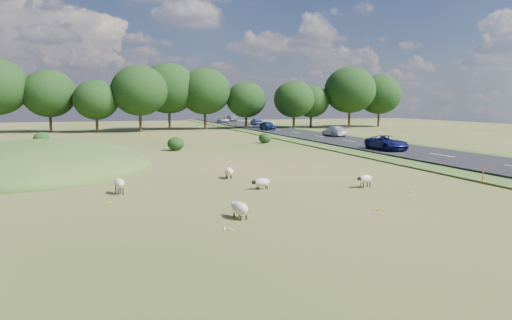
% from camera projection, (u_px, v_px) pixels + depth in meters
% --- Properties ---
extents(ground, '(160.00, 160.00, 0.00)m').
position_uv_depth(ground, '(186.00, 152.00, 44.14)').
color(ground, '#355019').
rests_on(ground, ground).
extents(mound, '(16.00, 20.00, 4.00)m').
position_uv_depth(mound, '(38.00, 168.00, 32.93)').
color(mound, '#33561E').
rests_on(mound, ground).
extents(road, '(8.00, 150.00, 0.25)m').
position_uv_depth(road, '(326.00, 138.00, 59.65)').
color(road, black).
rests_on(road, ground).
extents(treeline, '(96.28, 14.66, 11.70)m').
position_uv_depth(treeline, '(145.00, 92.00, 76.47)').
color(treeline, black).
rests_on(treeline, ground).
extents(shrubs, '(26.21, 12.36, 1.45)m').
position_uv_depth(shrubs, '(140.00, 140.00, 49.49)').
color(shrubs, black).
rests_on(shrubs, ground).
extents(marker_post, '(0.06, 0.06, 1.20)m').
position_uv_depth(marker_post, '(483.00, 174.00, 26.40)').
color(marker_post, '#D8590C').
rests_on(marker_post, ground).
extents(sheep_0, '(0.73, 1.25, 0.69)m').
position_uv_depth(sheep_0, '(240.00, 208.00, 18.45)').
color(sheep_0, beige).
rests_on(sheep_0, ground).
extents(sheep_1, '(1.04, 0.58, 0.72)m').
position_uv_depth(sheep_1, '(365.00, 179.00, 25.20)').
color(sheep_1, beige).
rests_on(sheep_1, ground).
extents(sheep_2, '(0.67, 1.22, 0.68)m').
position_uv_depth(sheep_2, '(229.00, 172.00, 28.33)').
color(sheep_2, beige).
rests_on(sheep_2, ground).
extents(sheep_3, '(1.07, 0.51, 0.61)m').
position_uv_depth(sheep_3, '(262.00, 182.00, 24.74)').
color(sheep_3, beige).
rests_on(sheep_3, ground).
extents(sheep_4, '(0.69, 1.16, 0.81)m').
position_uv_depth(sheep_4, '(119.00, 183.00, 23.44)').
color(sheep_4, beige).
rests_on(sheep_4, ground).
extents(car_0, '(2.15, 5.29, 1.53)m').
position_uv_depth(car_0, '(231.00, 118.00, 112.97)').
color(car_0, '#989B9F').
rests_on(car_0, road).
extents(car_1, '(1.35, 3.86, 1.27)m').
position_uv_depth(car_1, '(256.00, 122.00, 93.88)').
color(car_1, navy).
rests_on(car_1, road).
extents(car_2, '(1.90, 4.68, 1.36)m').
position_uv_depth(car_2, '(334.00, 131.00, 61.38)').
color(car_2, silver).
rests_on(car_2, road).
extents(car_3, '(2.13, 4.61, 1.28)m').
position_uv_depth(car_3, '(223.00, 120.00, 104.96)').
color(car_3, silver).
rests_on(car_3, road).
extents(car_4, '(1.71, 4.25, 1.45)m').
position_uv_depth(car_4, '(268.00, 126.00, 75.67)').
color(car_4, navy).
rests_on(car_4, road).
extents(car_6, '(2.25, 4.87, 1.35)m').
position_uv_depth(car_6, '(387.00, 143.00, 43.31)').
color(car_6, navy).
rests_on(car_6, road).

